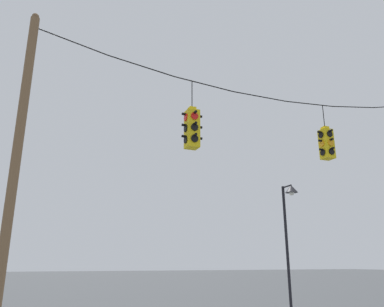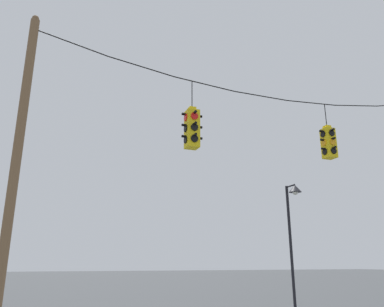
{
  "view_description": "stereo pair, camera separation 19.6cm",
  "coord_description": "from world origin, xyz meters",
  "px_view_note": "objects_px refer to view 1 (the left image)",
  "views": [
    {
      "loc": [
        -5.73,
        -9.22,
        2.19
      ],
      "look_at": [
        -2.21,
        -0.46,
        4.95
      ],
      "focal_mm": 35.0,
      "sensor_mm": 36.0,
      "label": 1
    },
    {
      "loc": [
        -5.55,
        -9.29,
        2.19
      ],
      "look_at": [
        -2.21,
        -0.46,
        4.95
      ],
      "focal_mm": 35.0,
      "sensor_mm": 36.0,
      "label": 2
    }
  ],
  "objects_px": {
    "traffic_light_over_intersection": "(326,144)",
    "street_lamp": "(290,214)",
    "utility_pole_left": "(14,174)",
    "traffic_light_near_left_pole": "(192,129)"
  },
  "relations": [
    {
      "from": "utility_pole_left",
      "to": "traffic_light_near_left_pole",
      "type": "bearing_deg",
      "value": 0.0
    },
    {
      "from": "traffic_light_over_intersection",
      "to": "street_lamp",
      "type": "distance_m",
      "value": 5.23
    },
    {
      "from": "traffic_light_near_left_pole",
      "to": "street_lamp",
      "type": "distance_m",
      "value": 8.02
    },
    {
      "from": "traffic_light_near_left_pole",
      "to": "traffic_light_over_intersection",
      "type": "bearing_deg",
      "value": 0.0
    },
    {
      "from": "traffic_light_over_intersection",
      "to": "traffic_light_near_left_pole",
      "type": "bearing_deg",
      "value": -180.0
    },
    {
      "from": "utility_pole_left",
      "to": "traffic_light_over_intersection",
      "type": "relative_size",
      "value": 4.54
    },
    {
      "from": "utility_pole_left",
      "to": "traffic_light_over_intersection",
      "type": "bearing_deg",
      "value": 0.0
    },
    {
      "from": "utility_pole_left",
      "to": "traffic_light_near_left_pole",
      "type": "relative_size",
      "value": 4.16
    },
    {
      "from": "traffic_light_over_intersection",
      "to": "street_lamp",
      "type": "relative_size",
      "value": 0.33
    },
    {
      "from": "traffic_light_over_intersection",
      "to": "street_lamp",
      "type": "xyz_separation_m",
      "value": [
        1.85,
        4.64,
        -1.55
      ]
    }
  ]
}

